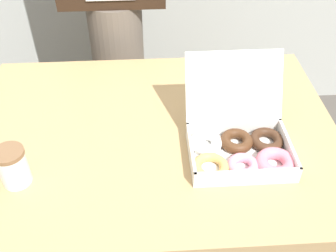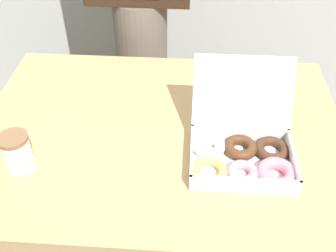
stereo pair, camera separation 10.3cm
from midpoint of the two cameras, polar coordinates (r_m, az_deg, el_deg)
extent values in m
cube|color=tan|center=(1.51, -3.66, -11.24)|extent=(1.16, 0.85, 0.74)
cube|color=white|center=(1.15, 7.74, -4.62)|extent=(0.29, 0.21, 0.01)
cube|color=white|center=(1.12, 0.73, -4.01)|extent=(0.01, 0.21, 0.05)
cube|color=white|center=(1.17, 14.69, -3.27)|extent=(0.01, 0.21, 0.05)
cube|color=white|center=(1.07, 8.77, -7.45)|extent=(0.29, 0.01, 0.05)
cube|color=white|center=(1.21, 7.08, -0.30)|extent=(0.29, 0.01, 0.05)
cube|color=white|center=(1.18, 7.13, 5.69)|extent=(0.29, 0.10, 0.19)
torus|color=tan|center=(1.10, 3.52, -6.08)|extent=(0.12, 0.12, 0.03)
torus|color=white|center=(1.16, 3.00, -2.51)|extent=(0.12, 0.12, 0.03)
torus|color=pink|center=(1.11, 8.23, -5.79)|extent=(0.12, 0.12, 0.03)
torus|color=#4C2D19|center=(1.17, 7.44, -2.30)|extent=(0.10, 0.10, 0.03)
torus|color=pink|center=(1.13, 12.83, -5.36)|extent=(0.15, 0.15, 0.04)
torus|color=#422819|center=(1.20, 11.75, -2.13)|extent=(0.14, 0.14, 0.03)
cylinder|color=white|center=(1.15, -23.96, -5.74)|extent=(0.08, 0.08, 0.10)
cylinder|color=brown|center=(1.11, -24.74, -3.73)|extent=(0.08, 0.08, 0.01)
cylinder|color=#665B51|center=(1.96, -8.32, 5.62)|extent=(0.24, 0.24, 0.88)
camera|label=1|loc=(0.05, -92.87, -2.50)|focal=42.00mm
camera|label=2|loc=(0.05, 87.13, 2.50)|focal=42.00mm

